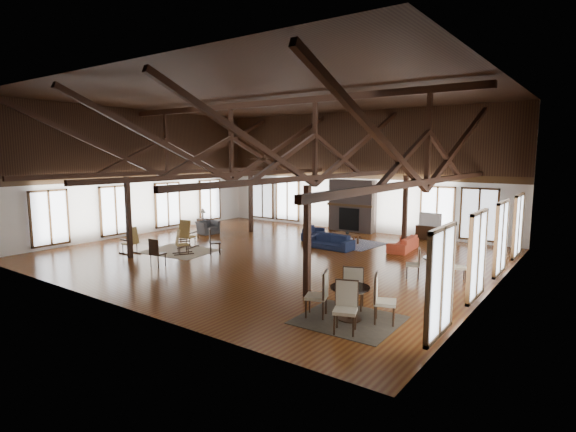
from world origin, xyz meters
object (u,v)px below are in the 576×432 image
Objects in this scene: sofa_navy_left at (313,232)px; coffee_table at (346,235)px; cafe_table_far at (436,264)px; cafe_table_near at (350,297)px; sofa_orange at (403,243)px; sofa_navy_front at (329,241)px; tv_console at (431,233)px; armchair at (208,227)px.

sofa_navy_left is 1.40× the size of coffee_table.
coffee_table is 6.00m from cafe_table_far.
cafe_table_near is (4.47, -7.99, 0.17)m from coffee_table.
sofa_orange reaches higher than sofa_navy_left.
sofa_navy_front is 2.98m from sofa_orange.
cafe_table_far reaches higher than sofa_navy_front.
sofa_navy_left is at bearing -148.23° from tv_console.
armchair is at bearing -149.28° from coffee_table.
sofa_navy_front is 6.66m from armchair.
tv_console reaches higher than sofa_navy_left.
sofa_navy_left is at bearing -56.92° from armchair.
cafe_table_near is at bearing -109.32° from armchair.
sofa_navy_front is at bearing -150.03° from sofa_navy_left.
sofa_navy_left is (-1.82, 1.60, -0.03)m from sofa_navy_front.
tv_console is at bearing -77.01° from sofa_navy_left.
sofa_navy_front is 5.20m from tv_console.
cafe_table_near is (4.53, -6.71, 0.26)m from sofa_navy_front.
sofa_navy_front reaches higher than sofa_navy_left.
coffee_table is 4.13m from tv_console.
armchair is (-6.71, -1.75, -0.08)m from coffee_table.
cafe_table_far is (6.87, -3.66, 0.21)m from sofa_navy_left.
sofa_navy_left is 0.93× the size of sofa_orange.
sofa_navy_front reaches higher than coffee_table.
sofa_orange is 1.52× the size of coffee_table.
cafe_table_far reaches higher than armchair.
sofa_navy_front is 1.58× the size of coffee_table.
sofa_navy_left is 7.79m from cafe_table_far.
coffee_table is at bearing 119.21° from cafe_table_near.
sofa_navy_front is 2.42m from sofa_navy_left.
cafe_table_near is at bearing -161.37° from sofa_navy_left.
cafe_table_near reaches higher than tv_console.
armchair is 12.80m from cafe_table_near.
sofa_orange is at bearing 31.40° from sofa_navy_front.
cafe_table_near is 1.18× the size of cafe_table_far.
armchair is at bearing -82.89° from sofa_orange.
armchair is 11.80m from cafe_table_far.
cafe_table_near is at bearing -53.42° from sofa_navy_front.
sofa_navy_left is 1.42× the size of tv_console.
cafe_table_near is at bearing -96.36° from cafe_table_far.
sofa_orange is at bearing -110.87° from sofa_navy_left.
sofa_navy_front is 1.04× the size of sofa_orange.
cafe_table_far is at bearing -19.67° from sofa_navy_front.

